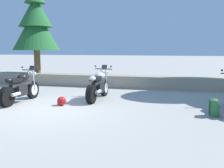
% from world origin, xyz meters
% --- Properties ---
extents(ground_plane, '(120.00, 120.00, 0.00)m').
position_xyz_m(ground_plane, '(0.00, 0.00, 0.00)').
color(ground_plane, '#A3A099').
extents(stone_wall, '(36.00, 0.80, 0.55)m').
position_xyz_m(stone_wall, '(0.00, 4.80, 0.28)').
color(stone_wall, gray).
rests_on(stone_wall, ground).
extents(motorcycle_black_near_left, '(0.67, 2.06, 1.18)m').
position_xyz_m(motorcycle_black_near_left, '(-1.38, 0.72, 0.49)').
color(motorcycle_black_near_left, black).
rests_on(motorcycle_black_near_left, ground).
extents(motorcycle_silver_centre, '(0.67, 2.06, 1.18)m').
position_xyz_m(motorcycle_silver_centre, '(1.00, 1.81, 0.49)').
color(motorcycle_silver_centre, black).
rests_on(motorcycle_silver_centre, ground).
extents(rider_backpack, '(0.28, 0.31, 0.47)m').
position_xyz_m(rider_backpack, '(4.65, 0.37, 0.24)').
color(rider_backpack, '#2D6B38').
rests_on(rider_backpack, ground).
extents(rider_helmet, '(0.28, 0.28, 0.28)m').
position_xyz_m(rider_helmet, '(0.16, 0.57, 0.14)').
color(rider_helmet, '#B21919').
rests_on(rider_helmet, ground).
extents(pine_tree_mid_left, '(2.32, 2.32, 4.39)m').
position_xyz_m(pine_tree_mid_left, '(-3.27, 5.02, 3.06)').
color(pine_tree_mid_left, brown).
rests_on(pine_tree_mid_left, stone_wall).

